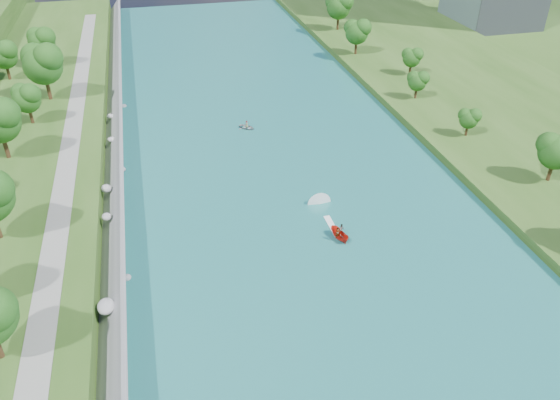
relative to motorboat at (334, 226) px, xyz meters
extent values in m
plane|color=#2D5119|center=(-3.73, -6.55, -0.67)|extent=(260.00, 260.00, 0.00)
cube|color=#1A6363|center=(-3.73, 13.45, -0.62)|extent=(55.00, 240.00, 0.10)
cube|color=#2D5119|center=(45.77, 13.45, 0.08)|extent=(44.00, 240.00, 1.50)
cube|color=slate|center=(-29.58, 13.45, 1.13)|extent=(3.54, 236.00, 4.05)
ellipsoid|color=gray|center=(-29.21, -20.98, 1.16)|extent=(1.23, 1.48, 0.89)
ellipsoid|color=gray|center=(-30.05, -10.86, 2.13)|extent=(1.89, 2.43, 1.29)
ellipsoid|color=gray|center=(-28.04, -3.53, -0.38)|extent=(0.97, 1.06, 0.76)
ellipsoid|color=gray|center=(-30.27, 6.90, 2.08)|extent=(1.25, 1.41, 0.98)
ellipsoid|color=gray|center=(-30.47, 14.66, 1.94)|extent=(1.53, 1.55, 1.17)
ellipsoid|color=gray|center=(-28.47, 23.76, -0.21)|extent=(1.25, 1.03, 0.83)
ellipsoid|color=gray|center=(-29.94, 31.69, 1.56)|extent=(1.39, 1.17, 0.88)
ellipsoid|color=gray|center=(-30.23, 42.19, 1.35)|extent=(1.40, 1.18, 0.99)
ellipsoid|color=gray|center=(-27.91, 51.09, -0.49)|extent=(1.07, 1.24, 0.67)
cube|color=gray|center=(-36.23, 13.45, 2.88)|extent=(3.00, 200.00, 0.10)
ellipsoid|color=#1E4B14|center=(-43.29, 39.27, 7.13)|extent=(5.16, 5.16, 8.60)
ellipsoid|color=#1E4B14|center=(-41.26, 49.97, 9.28)|extent=(7.75, 7.75, 12.91)
ellipsoid|color=#1E4B14|center=(-50.65, 63.35, 7.72)|extent=(5.87, 5.87, 9.79)
ellipsoid|color=#1E4B14|center=(-43.90, 70.06, 7.94)|extent=(6.14, 6.14, 10.23)
ellipsoid|color=#1E4B14|center=(35.54, 2.50, 5.51)|extent=(5.62, 5.62, 9.37)
ellipsoid|color=#1E4B14|center=(31.32, 19.58, 3.86)|extent=(3.63, 3.63, 6.06)
ellipsoid|color=#1E4B14|center=(30.21, 37.51, 4.18)|extent=(4.02, 4.02, 6.71)
ellipsoid|color=#1E4B14|center=(35.14, 50.54, 4.40)|extent=(4.29, 4.29, 7.15)
ellipsoid|color=#1E4B14|center=(28.37, 67.13, 5.85)|extent=(6.02, 6.02, 10.04)
ellipsoid|color=#1E4B14|center=(31.09, 88.47, 6.67)|extent=(7.01, 7.01, 11.69)
imported|color=red|center=(-0.02, -2.07, 0.11)|extent=(2.26, 3.79, 1.37)
imported|color=#66605B|center=(-0.42, -2.47, 0.64)|extent=(0.69, 0.52, 1.72)
imported|color=#66605B|center=(0.48, -1.57, 0.56)|extent=(0.76, 0.59, 1.56)
cube|color=white|center=(-0.02, 0.93, -0.54)|extent=(0.90, 5.00, 0.06)
imported|color=#94979C|center=(-5.51, 34.71, -0.24)|extent=(3.90, 3.90, 0.67)
imported|color=#66605B|center=(-5.51, 34.71, 0.34)|extent=(0.76, 0.64, 1.32)
camera|label=1|loc=(-22.20, -57.56, 44.20)|focal=35.00mm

